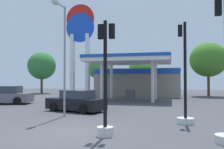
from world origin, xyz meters
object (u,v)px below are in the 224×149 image
object	(u,v)px
traffic_signal_1	(185,97)
traffic_signal_2	(106,91)
car_2	(6,96)
corner_streetlamp	(63,49)
tree_3	(208,60)
tree_1	(98,67)
car_0	(76,102)
tree_0	(42,66)
station_pole_sign	(80,40)
tree_2	(143,64)

from	to	relation	value
traffic_signal_1	traffic_signal_2	xyz separation A→B (m)	(-3.07, -3.34, 0.41)
car_2	corner_streetlamp	size ratio (longest dim) A/B	0.74
tree_3	tree_1	bearing A→B (deg)	173.12
traffic_signal_2	tree_1	distance (m)	27.52
car_0	tree_1	bearing A→B (deg)	103.22
tree_0	tree_1	size ratio (longest dim) A/B	1.13
car_2	tree_3	bearing A→B (deg)	37.54
car_0	tree_0	xyz separation A→B (m)	(-13.88, 19.05, 3.75)
station_pole_sign	car_2	bearing A→B (deg)	-116.62
tree_2	car_0	bearing A→B (deg)	-96.43
car_2	corner_streetlamp	xyz separation A→B (m)	(8.26, -5.70, 3.21)
car_2	traffic_signal_1	distance (m)	16.23
tree_3	car_2	bearing A→B (deg)	-142.46
traffic_signal_1	tree_3	size ratio (longest dim) A/B	0.71
car_2	traffic_signal_2	world-z (taller)	traffic_signal_2
car_2	tree_0	xyz separation A→B (m)	(-5.84, 15.83, 3.69)
tree_1	tree_2	distance (m)	6.88
car_0	corner_streetlamp	bearing A→B (deg)	-85.09
tree_2	corner_streetlamp	bearing A→B (deg)	-95.18
car_0	station_pole_sign	bearing A→B (deg)	110.54
station_pole_sign	traffic_signal_2	world-z (taller)	station_pole_sign
car_2	corner_streetlamp	distance (m)	10.54
tree_0	traffic_signal_2	bearing A→B (deg)	-55.09
tree_1	tree_0	bearing A→B (deg)	-175.96
car_2	corner_streetlamp	world-z (taller)	corner_streetlamp
traffic_signal_2	corner_streetlamp	distance (m)	5.78
car_2	station_pole_sign	bearing A→B (deg)	63.38
traffic_signal_2	tree_1	size ratio (longest dim) A/B	0.75
corner_streetlamp	traffic_signal_2	bearing A→B (deg)	-46.81
tree_2	tree_3	xyz separation A→B (m)	(8.72, -2.09, 0.32)
traffic_signal_2	tree_0	size ratio (longest dim) A/B	0.66
tree_1	car_0	bearing A→B (deg)	-76.78
station_pole_sign	car_0	xyz separation A→B (m)	(4.13, -11.02, -6.22)
car_2	tree_3	world-z (taller)	tree_3
tree_1	tree_3	world-z (taller)	tree_3
station_pole_sign	car_0	size ratio (longest dim) A/B	2.55
car_0	car_2	xyz separation A→B (m)	(-8.04, 3.21, 0.07)
traffic_signal_2	tree_3	distance (m)	25.40
tree_3	tree_0	bearing A→B (deg)	177.17
station_pole_sign	traffic_signal_1	xyz separation A→B (m)	(11.06, -14.05, -5.58)
station_pole_sign	traffic_signal_2	xyz separation A→B (m)	(7.99, -17.39, -5.18)
car_2	traffic_signal_2	distance (m)	15.31
traffic_signal_1	tree_0	xyz separation A→B (m)	(-20.81, 22.08, 3.12)
car_2	tree_3	size ratio (longest dim) A/B	0.68
traffic_signal_1	car_0	bearing A→B (deg)	156.37
car_0	tree_3	bearing A→B (deg)	58.40
tree_2	corner_streetlamp	world-z (taller)	corner_streetlamp
traffic_signal_1	tree_3	bearing A→B (deg)	79.05
traffic_signal_1	tree_3	xyz separation A→B (m)	(4.03, 20.85, 3.48)
tree_0	tree_3	distance (m)	24.87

